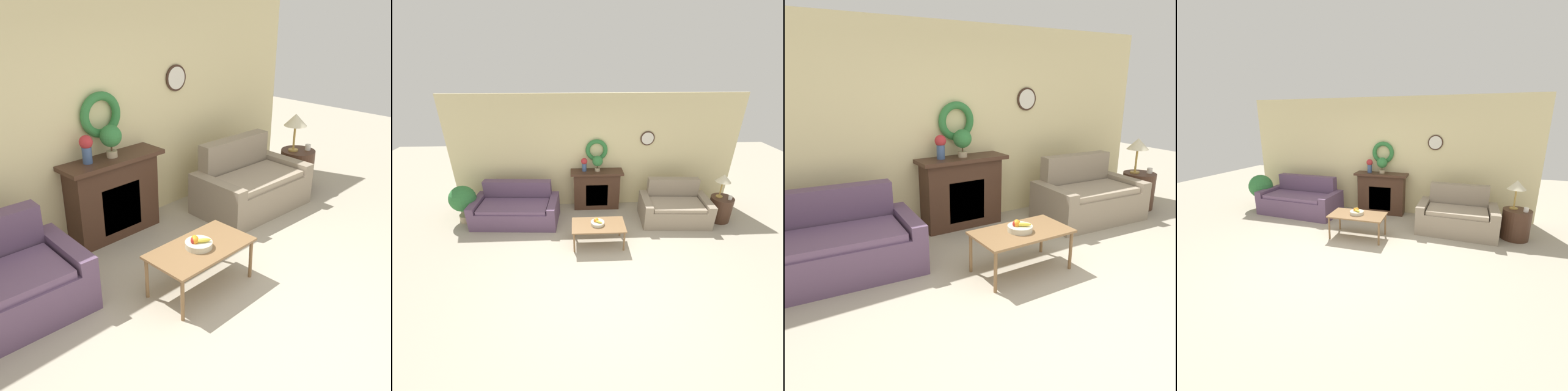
{
  "view_description": "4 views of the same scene",
  "coord_description": "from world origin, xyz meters",
  "views": [
    {
      "loc": [
        -2.8,
        -1.66,
        2.7
      ],
      "look_at": [
        0.24,
        1.32,
        0.8
      ],
      "focal_mm": 42.0,
      "sensor_mm": 36.0,
      "label": 1
    },
    {
      "loc": [
        -0.46,
        -3.29,
        3.33
      ],
      "look_at": [
        -0.22,
        1.56,
        0.8
      ],
      "focal_mm": 24.0,
      "sensor_mm": 36.0,
      "label": 2
    },
    {
      "loc": [
        -2.31,
        -2.01,
        1.99
      ],
      "look_at": [
        -0.19,
        1.6,
        0.71
      ],
      "focal_mm": 35.0,
      "sensor_mm": 36.0,
      "label": 3
    },
    {
      "loc": [
        1.55,
        -3.42,
        2.12
      ],
      "look_at": [
        0.15,
        1.32,
        0.75
      ],
      "focal_mm": 24.0,
      "sensor_mm": 36.0,
      "label": 4
    }
  ],
  "objects": [
    {
      "name": "couch_left",
      "position": [
        -1.84,
        1.93,
        0.3
      ],
      "size": [
        1.94,
        1.01,
        0.87
      ],
      "rotation": [
        0.0,
        0.0,
        -0.06
      ],
      "color": "#604766",
      "rests_on": "ground_plane"
    },
    {
      "name": "fruit_bowl",
      "position": [
        -0.07,
        0.99,
        0.5
      ],
      "size": [
        0.27,
        0.27,
        0.12
      ],
      "color": "beige",
      "rests_on": "coffee_table"
    },
    {
      "name": "vase_on_mantel_left",
      "position": [
        -0.26,
        2.48,
        1.17
      ],
      "size": [
        0.15,
        0.15,
        0.32
      ],
      "color": "#3D5684",
      "rests_on": "fireplace"
    },
    {
      "name": "wall_back",
      "position": [
        0.0,
        2.68,
        1.35
      ],
      "size": [
        6.8,
        0.16,
        2.7
      ],
      "color": "beige",
      "rests_on": "ground_plane"
    },
    {
      "name": "ground_plane",
      "position": [
        0.0,
        0.0,
        0.0
      ],
      "size": [
        16.0,
        16.0,
        0.0
      ],
      "primitive_type": "plane",
      "color": "#ADA38E"
    },
    {
      "name": "loveseat_right",
      "position": [
        1.77,
        1.8,
        0.31
      ],
      "size": [
        1.55,
        0.97,
        0.91
      ],
      "rotation": [
        0.0,
        0.0,
        -0.06
      ],
      "color": "gray",
      "rests_on": "ground_plane"
    },
    {
      "name": "potted_plant_floor_by_couch",
      "position": [
        -3.01,
        1.98,
        0.53
      ],
      "size": [
        0.58,
        0.58,
        0.86
      ],
      "color": "tan",
      "rests_on": "ground_plane"
    },
    {
      "name": "potted_plant_on_mantel",
      "position": [
        0.05,
        2.46,
        1.22
      ],
      "size": [
        0.25,
        0.25,
        0.37
      ],
      "color": "tan",
      "rests_on": "fireplace"
    },
    {
      "name": "fireplace",
      "position": [
        0.03,
        2.47,
        0.5
      ],
      "size": [
        1.24,
        0.41,
        0.99
      ],
      "color": "#42281C",
      "rests_on": "ground_plane"
    },
    {
      "name": "coffee_table",
      "position": [
        -0.04,
        0.98,
        0.41
      ],
      "size": [
        1.04,
        0.57,
        0.46
      ],
      "color": "olive",
      "rests_on": "ground_plane"
    },
    {
      "name": "side_table_by_loveseat",
      "position": [
        2.83,
        1.75,
        0.29
      ],
      "size": [
        0.5,
        0.5,
        0.57
      ],
      "color": "#42281C",
      "rests_on": "ground_plane"
    },
    {
      "name": "mug",
      "position": [
        2.95,
        1.66,
        0.61
      ],
      "size": [
        0.08,
        0.08,
        0.08
      ],
      "color": "silver",
      "rests_on": "side_table_by_loveseat"
    },
    {
      "name": "table_lamp",
      "position": [
        2.77,
        1.8,
        1.02
      ],
      "size": [
        0.33,
        0.33,
        0.55
      ],
      "color": "#B28E42",
      "rests_on": "side_table_by_loveseat"
    }
  ]
}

